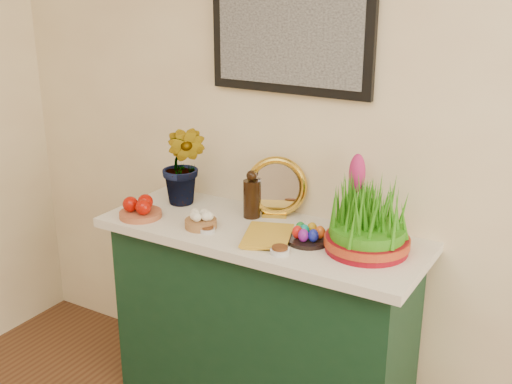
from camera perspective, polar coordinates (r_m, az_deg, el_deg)
sideboard at (r=2.92m, az=0.51°, el=-11.76°), size 1.30×0.45×0.85m
tablecloth at (r=2.72m, az=0.54°, el=-3.69°), size 1.40×0.55×0.04m
hyacinth_green at (r=2.93m, az=-6.46°, el=3.58°), size 0.28×0.25×0.50m
apple_bowl at (r=2.87m, az=-10.25°, el=-1.46°), size 0.24×0.24×0.09m
garlic_basket at (r=2.72m, az=-4.94°, el=-2.55°), size 0.14×0.14×0.08m
vinegar_cruet at (r=2.80m, az=-0.39°, el=-0.42°), size 0.07×0.07×0.21m
mirror at (r=2.81m, az=1.82°, el=0.40°), size 0.27×0.17×0.27m
book at (r=2.62m, az=-1.01°, el=-3.72°), size 0.25×0.29×0.03m
spice_dish_left at (r=2.68m, az=-4.36°, el=-3.32°), size 0.07×0.07×0.03m
spice_dish_right at (r=2.48m, az=2.14°, el=-5.20°), size 0.08×0.08×0.03m
egg_plate at (r=2.58m, az=4.61°, el=-3.87°), size 0.20×0.20×0.07m
hyacinth_pink at (r=2.63m, az=8.86°, el=-0.61°), size 0.11×0.11×0.34m
wheatgrass_sabzeh at (r=2.50m, az=9.93°, el=-2.66°), size 0.33×0.33×0.27m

